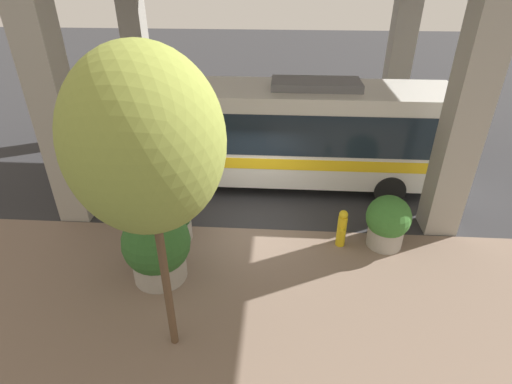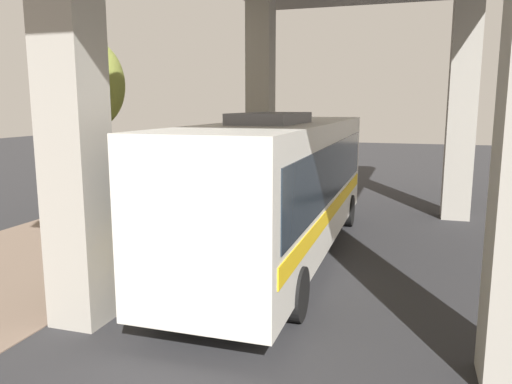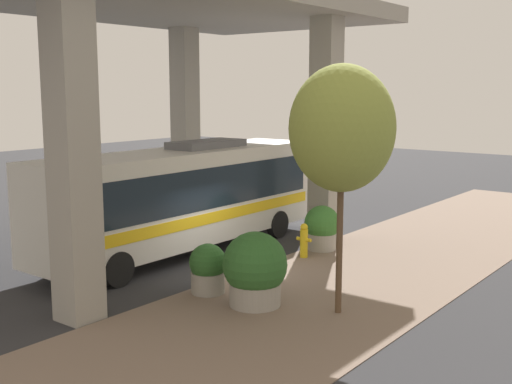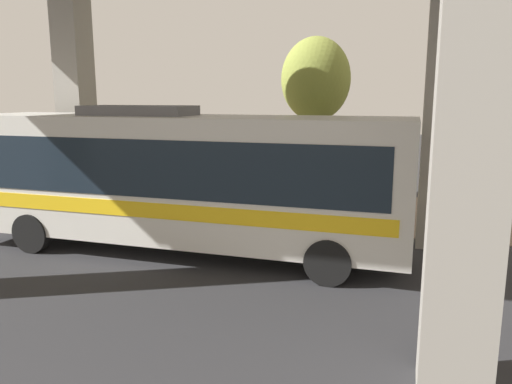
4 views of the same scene
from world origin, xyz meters
name	(u,v)px [view 4 (image 4 of 4)]	position (x,y,z in m)	size (l,w,h in m)	color
ground_plane	(245,225)	(0.00, 0.00, 0.00)	(80.00, 80.00, 0.00)	#2D2D30
sidewalk_strip	(271,205)	(-3.00, 0.00, 0.01)	(6.00, 40.00, 0.02)	#7A6656
bus	(181,174)	(2.96, -0.68, 1.99)	(2.65, 11.14, 3.67)	silver
fire_hydrant	(179,198)	(-0.59, -2.49, 0.57)	(0.53, 0.25, 1.14)	gold
planter_front	(145,191)	(-0.50, -3.71, 0.78)	(1.19, 1.19, 1.53)	#9E998E
planter_middle	(327,187)	(-2.19, 2.14, 0.93)	(1.63, 1.63, 1.90)	#9E998E
planter_back	(318,204)	(-0.59, 2.13, 0.67)	(0.99, 0.99, 1.36)	#9E998E
street_tree_near	(316,79)	(-4.13, 1.32, 4.49)	(2.50, 2.50, 6.00)	brown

